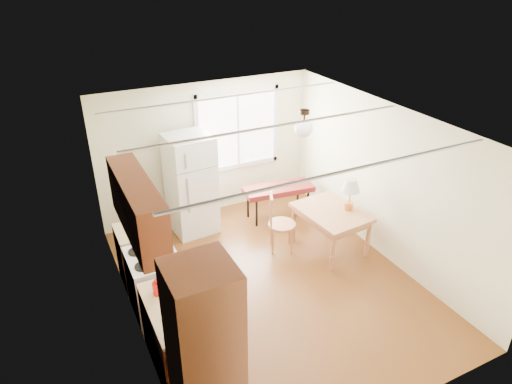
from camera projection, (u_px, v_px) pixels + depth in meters
room_shell at (272, 211)px, 6.30m from camera, size 4.60×5.60×2.62m
kitchen_run at (168, 299)px, 5.31m from camera, size 0.65×3.40×2.20m
window_unit at (238, 130)px, 8.37m from camera, size 1.64×0.05×1.51m
pendant_light at (304, 127)px, 6.44m from camera, size 0.26×0.26×0.40m
refrigerator at (191, 184)px, 7.85m from camera, size 0.78×0.79×1.78m
bench at (278, 190)px, 8.45m from camera, size 1.34×0.63×0.60m
dining_table at (331, 216)px, 7.41m from camera, size 0.97×1.24×0.73m
chair at (276, 218)px, 7.42m from camera, size 0.51×0.51×1.04m
table_lamp at (351, 188)px, 7.24m from camera, size 0.31×0.31×0.54m
coffee_maker at (185, 323)px, 4.67m from camera, size 0.25×0.30×0.40m
kettle at (157, 288)px, 5.26m from camera, size 0.11×0.11×0.21m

